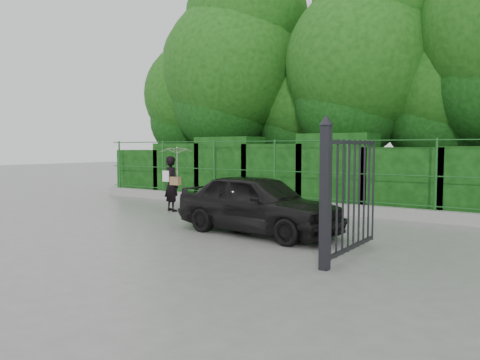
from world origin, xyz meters
The scene contains 8 objects.
ground centered at (0.00, 0.00, 0.00)m, with size 80.00×80.00×0.00m, color gray.
kerb centered at (0.00, 4.50, 0.15)m, with size 14.00×0.25×0.30m, color #9E9E99.
fence centered at (0.22, 4.50, 1.20)m, with size 14.13×0.06×1.80m.
hedge centered at (0.03, 5.50, 1.01)m, with size 14.20×1.20×2.28m.
trees centered at (1.14, 7.74, 4.62)m, with size 17.10×6.15×8.08m.
gate centered at (4.60, -0.72, 1.19)m, with size 0.22×2.33×2.36m.
woman centered at (-1.72, 2.40, 1.26)m, with size 0.97×0.98×1.91m.
car centered at (2.15, 0.78, 0.65)m, with size 1.55×3.84×1.31m, color black.
Camera 1 is at (7.50, -7.73, 1.87)m, focal length 35.00 mm.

